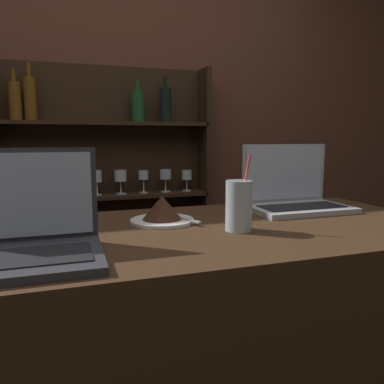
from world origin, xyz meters
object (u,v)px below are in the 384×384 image
laptop_far (294,195)px  laptop_near (26,236)px  cake_plate (162,211)px  water_glass (239,206)px

laptop_far → laptop_near: bearing=-160.6°
laptop_near → cake_plate: size_ratio=1.60×
cake_plate → laptop_near: bearing=-145.4°
cake_plate → water_glass: bearing=-43.4°
laptop_near → cake_plate: 0.43m
laptop_far → cake_plate: laptop_far is taller
laptop_near → cake_plate: laptop_near is taller
cake_plate → laptop_far: bearing=6.4°
laptop_far → water_glass: 0.39m
cake_plate → water_glass: size_ratio=0.92×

